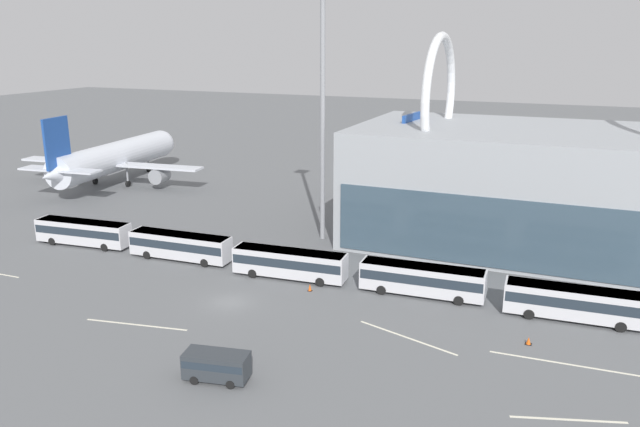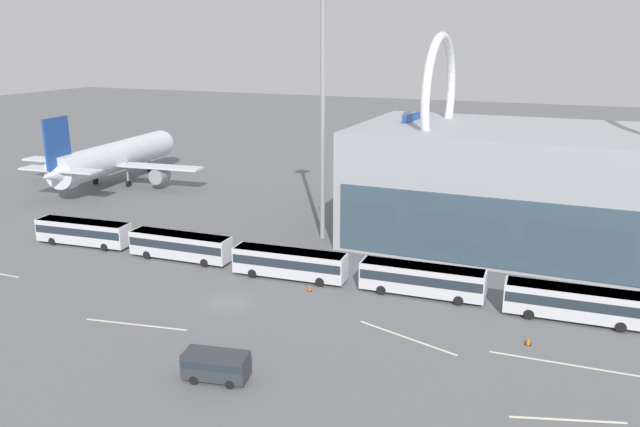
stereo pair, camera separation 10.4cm
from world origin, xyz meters
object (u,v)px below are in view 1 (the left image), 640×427
object	(u,v)px
shuttle_bus_2	(290,262)
shuttle_bus_4	(575,301)
airliner_at_gate_far	(439,169)
shuttle_bus_1	(180,245)
shuttle_bus_3	(422,278)
shuttle_bus_0	(83,231)
floodlight_mast	(323,95)
service_van_foreground	(216,364)
traffic_cone_0	(310,287)
airliner_at_gate_near	(113,158)
traffic_cone_2	(529,341)

from	to	relation	value
shuttle_bus_2	shuttle_bus_4	world-z (taller)	same
airliner_at_gate_far	shuttle_bus_4	size ratio (longest dim) A/B	2.73
shuttle_bus_1	shuttle_bus_3	xyz separation A→B (m)	(29.14, 0.54, 0.00)
shuttle_bus_0	floodlight_mast	bearing A→B (deg)	23.02
shuttle_bus_4	floodlight_mast	size ratio (longest dim) A/B	0.41
shuttle_bus_4	service_van_foreground	distance (m)	33.52
traffic_cone_0	shuttle_bus_2	bearing A→B (deg)	144.85
shuttle_bus_1	shuttle_bus_4	bearing A→B (deg)	-2.05
shuttle_bus_0	shuttle_bus_2	size ratio (longest dim) A/B	1.00
airliner_at_gate_near	shuttle_bus_1	distance (m)	45.11
shuttle_bus_2	shuttle_bus_4	distance (m)	29.15
shuttle_bus_2	shuttle_bus_4	bearing A→B (deg)	-2.90
shuttle_bus_2	shuttle_bus_3	bearing A→B (deg)	-0.63
airliner_at_gate_far	shuttle_bus_3	world-z (taller)	airliner_at_gate_far
airliner_at_gate_near	shuttle_bus_4	bearing A→B (deg)	-116.10
traffic_cone_0	traffic_cone_2	xyz separation A→B (m)	(22.20, -3.54, -0.06)
airliner_at_gate_far	service_van_foreground	world-z (taller)	airliner_at_gate_far
shuttle_bus_4	floodlight_mast	world-z (taller)	floodlight_mast
traffic_cone_0	airliner_at_gate_near	bearing A→B (deg)	148.83
airliner_at_gate_far	traffic_cone_2	world-z (taller)	airliner_at_gate_far
floodlight_mast	traffic_cone_0	xyz separation A→B (m)	(5.62, -17.00, -18.34)
shuttle_bus_0	shuttle_bus_3	bearing A→B (deg)	-4.05
airliner_at_gate_far	traffic_cone_0	world-z (taller)	airliner_at_gate_far
airliner_at_gate_near	traffic_cone_2	size ratio (longest dim) A/B	55.95
floodlight_mast	traffic_cone_0	bearing A→B (deg)	-71.71
airliner_at_gate_near	airliner_at_gate_far	size ratio (longest dim) A/B	1.06
floodlight_mast	shuttle_bus_0	bearing A→B (deg)	-151.90
shuttle_bus_3	shuttle_bus_4	size ratio (longest dim) A/B	1.00
shuttle_bus_1	floodlight_mast	bearing A→B (deg)	46.29
floodlight_mast	airliner_at_gate_far	bearing A→B (deg)	67.02
airliner_at_gate_near	shuttle_bus_4	distance (m)	83.32
airliner_at_gate_far	shuttle_bus_2	xyz separation A→B (m)	(-7.92, -38.23, -3.74)
shuttle_bus_4	floodlight_mast	bearing A→B (deg)	153.20
shuttle_bus_1	shuttle_bus_3	size ratio (longest dim) A/B	1.00
airliner_at_gate_near	traffic_cone_0	xyz separation A→B (m)	(52.53, -31.77, -4.49)
airliner_at_gate_far	shuttle_bus_0	bearing A→B (deg)	141.47
shuttle_bus_2	traffic_cone_0	world-z (taller)	shuttle_bus_2
shuttle_bus_0	shuttle_bus_4	size ratio (longest dim) A/B	1.01
service_van_foreground	shuttle_bus_3	bearing A→B (deg)	54.11
traffic_cone_0	traffic_cone_2	size ratio (longest dim) A/B	1.18
airliner_at_gate_near	shuttle_bus_4	world-z (taller)	airliner_at_gate_near
airliner_at_gate_far	shuttle_bus_4	world-z (taller)	airliner_at_gate_far
shuttle_bus_1	traffic_cone_0	xyz separation A→B (m)	(18.06, -2.83, -1.50)
shuttle_bus_3	floodlight_mast	xyz separation A→B (m)	(-16.70, 13.63, 16.84)
shuttle_bus_2	traffic_cone_2	world-z (taller)	shuttle_bus_2
airliner_at_gate_far	floodlight_mast	bearing A→B (deg)	162.68
airliner_at_gate_near	shuttle_bus_2	xyz separation A→B (m)	(49.04, -29.31, -2.99)
traffic_cone_0	floodlight_mast	bearing A→B (deg)	108.29
shuttle_bus_0	service_van_foreground	world-z (taller)	shuttle_bus_0
service_van_foreground	shuttle_bus_4	bearing A→B (deg)	30.79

